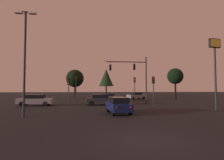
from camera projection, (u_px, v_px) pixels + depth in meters
ground_plane at (105, 102)px, 32.43m from camera, size 168.00×168.00×0.00m
traffic_signal_mast_arm at (134, 72)px, 27.76m from camera, size 6.82×0.40×7.19m
traffic_light_corner_left at (153, 85)px, 23.63m from camera, size 0.35×0.38×3.89m
traffic_light_corner_right at (135, 84)px, 32.13m from camera, size 0.33×0.37×4.30m
traffic_light_median at (69, 86)px, 22.75m from camera, size 0.35×0.38×3.71m
traffic_light_far_side at (76, 84)px, 28.78m from camera, size 0.31×0.36×4.24m
car_nearside_lane at (118, 105)px, 17.06m from camera, size 2.05×4.39×1.52m
car_crossing_left at (35, 100)px, 24.50m from camera, size 4.63×1.85×1.52m
car_crossing_right at (101, 99)px, 25.77m from camera, size 4.18×1.91×1.52m
car_far_lane at (136, 96)px, 39.08m from camera, size 4.36×3.13×1.52m
car_parked_lot at (108, 97)px, 31.98m from camera, size 4.71×2.76×1.52m
parking_lot_lamp_post at (25, 50)px, 14.89m from camera, size 1.70×0.36×8.74m
store_sign_illuminated at (215, 58)px, 19.73m from camera, size 1.42×0.49×7.78m
tree_behind_sign at (75, 78)px, 49.37m from camera, size 4.80×4.80×7.47m
tree_left_far at (175, 76)px, 37.61m from camera, size 3.28×3.28×6.52m
tree_center_horizon at (106, 78)px, 40.68m from camera, size 3.30×3.30×6.70m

